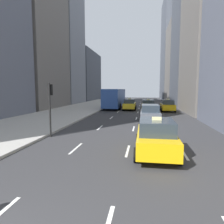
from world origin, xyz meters
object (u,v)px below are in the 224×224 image
object	(u,v)px
taxi_lead	(168,105)
taxi_fourth	(148,106)
city_bus	(115,98)
traffic_light_pole	(50,101)
taxi_second	(156,137)
sedan_black_near	(150,113)
taxi_third	(130,104)

from	to	relation	value
taxi_lead	taxi_fourth	distance (m)	2.94
city_bus	traffic_light_pole	bearing A→B (deg)	-92.96
taxi_fourth	city_bus	world-z (taller)	city_bus
taxi_fourth	city_bus	size ratio (longest dim) A/B	0.38
city_bus	taxi_lead	bearing A→B (deg)	-28.86
taxi_fourth	traffic_light_pole	distance (m)	17.87
taxi_second	sedan_black_near	bearing A→B (deg)	90.00
taxi_fourth	city_bus	bearing A→B (deg)	135.45
taxi_second	traffic_light_pole	size ratio (longest dim) A/B	1.22
taxi_second	city_bus	bearing A→B (deg)	102.83
taxi_second	taxi_fourth	bearing A→B (deg)	90.00
taxi_fourth	traffic_light_pole	xyz separation A→B (m)	(-6.75, -16.48, 1.53)
city_bus	taxi_fourth	bearing A→B (deg)	-44.55
taxi_third	taxi_fourth	size ratio (longest dim) A/B	1.00
traffic_light_pole	taxi_third	bearing A→B (deg)	78.09
taxi_fourth	traffic_light_pole	bearing A→B (deg)	-112.27
taxi_fourth	traffic_light_pole	size ratio (longest dim) A/B	1.22
sedan_black_near	city_bus	distance (m)	15.92
taxi_lead	sedan_black_near	xyz separation A→B (m)	(-2.80, -10.23, 0.00)
taxi_third	sedan_black_near	world-z (taller)	taxi_third
taxi_second	sedan_black_near	distance (m)	9.77
taxi_lead	taxi_third	bearing A→B (deg)	166.42
city_bus	sedan_black_near	bearing A→B (deg)	-69.32
taxi_third	city_bus	distance (m)	4.42
taxi_second	city_bus	xyz separation A→B (m)	(-5.61, 24.63, 0.91)
taxi_lead	city_bus	bearing A→B (deg)	151.14
sedan_black_near	city_bus	world-z (taller)	city_bus
taxi_lead	taxi_third	world-z (taller)	same
city_bus	traffic_light_pole	distance (m)	22.04
traffic_light_pole	city_bus	bearing A→B (deg)	87.04
sedan_black_near	taxi_lead	bearing A→B (deg)	74.70
city_bus	taxi_second	bearing A→B (deg)	-77.17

